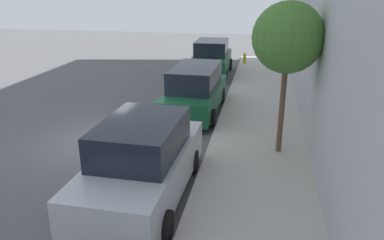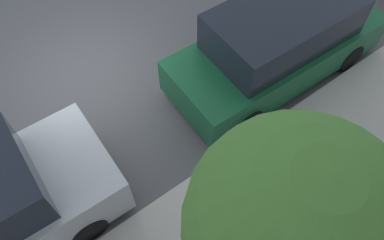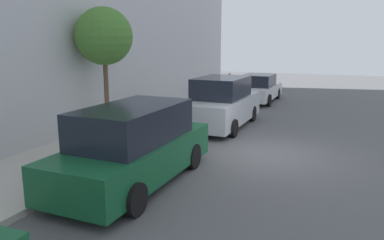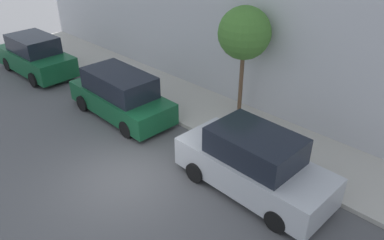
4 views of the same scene
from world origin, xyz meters
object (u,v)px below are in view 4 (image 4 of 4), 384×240
Objects in this scene: parked_suv_fourth at (36,56)px; fire_hydrant at (43,44)px; parked_suv_second at (253,164)px; street_tree at (244,33)px; parked_minivan_third at (121,95)px.

fire_hydrant is at bearing 58.87° from parked_suv_fourth.
parked_suv_second is 1.11× the size of street_tree.
parked_suv_fourth is (-0.26, 13.50, -0.00)m from parked_suv_second.
fire_hydrant is at bearing 97.72° from street_tree.
street_tree reaches higher than parked_suv_fourth.
fire_hydrant is (-1.80, 13.31, -3.03)m from street_tree.
street_tree is at bearing -71.28° from parked_suv_fourth.
parked_suv_fourth is at bearing 91.09° from parked_suv_second.
street_tree reaches higher than fire_hydrant.
street_tree reaches higher than parked_minivan_third.
street_tree is 6.34× the size of fire_hydrant.
parked_suv_second is 7.02× the size of fire_hydrant.
parked_minivan_third is 7.16× the size of fire_hydrant.
parked_suv_second is 1.00× the size of parked_suv_fourth.
street_tree is (3.54, -10.44, 2.59)m from parked_suv_fourth.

